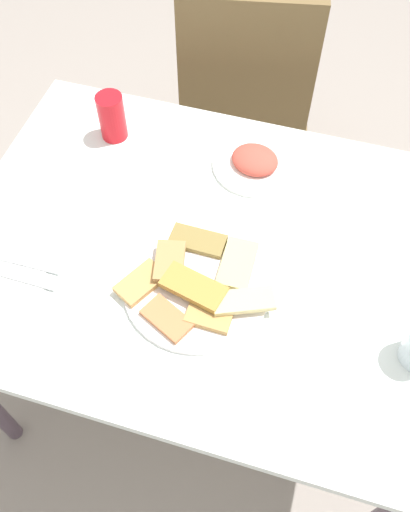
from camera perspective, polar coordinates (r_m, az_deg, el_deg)
ground_plane at (r=1.85m, az=0.39°, el=-11.55°), size 6.00×6.00×0.00m
dining_table at (r=1.29m, az=0.55°, el=-1.12°), size 1.14×0.84×0.70m
dining_chair at (r=1.90m, az=4.11°, el=16.48°), size 0.49×0.50×0.89m
pide_platter at (r=1.16m, az=-0.85°, el=-2.86°), size 0.33×0.31×0.04m
salad_plate_greens at (r=1.37m, az=5.08°, el=9.52°), size 0.20×0.20×0.04m
soda_can at (r=1.43m, az=-9.47°, el=13.81°), size 0.08×0.08×0.12m
paper_napkin at (r=1.26m, az=-18.53°, el=-1.38°), size 0.15×0.15×0.00m
fork at (r=1.25m, az=-18.94°, el=-1.95°), size 0.19×0.02×0.00m
spoon at (r=1.26m, az=-18.22°, el=-0.63°), size 0.18×0.02×0.00m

